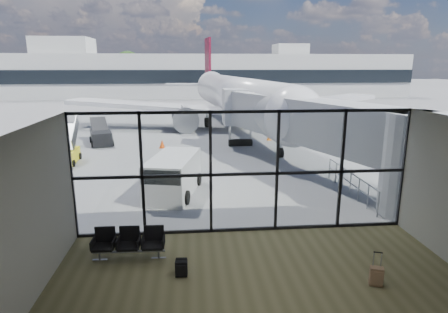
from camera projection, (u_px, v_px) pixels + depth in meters
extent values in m
plane|color=slate|center=(203.00, 109.00, 52.63)|extent=(220.00, 220.00, 0.00)
cube|color=#6B6743|center=(264.00, 294.00, 10.06)|extent=(12.00, 8.00, 0.01)
cube|color=silver|center=(269.00, 129.00, 9.00)|extent=(12.00, 8.00, 0.02)
cube|color=beige|center=(21.00, 225.00, 9.00)|extent=(0.02, 8.00, 4.50)
cube|color=white|center=(244.00, 173.00, 13.40)|extent=(12.00, 0.04, 4.50)
cube|color=black|center=(243.00, 229.00, 13.92)|extent=(12.00, 0.12, 0.10)
cube|color=black|center=(244.00, 174.00, 13.41)|extent=(12.00, 0.12, 0.10)
cube|color=black|center=(245.00, 112.00, 12.88)|extent=(12.00, 0.12, 0.10)
cube|color=black|center=(72.00, 177.00, 12.87)|extent=(0.10, 0.12, 4.50)
cube|color=black|center=(142.00, 175.00, 13.08)|extent=(0.10, 0.12, 4.50)
cube|color=black|center=(211.00, 174.00, 13.29)|extent=(0.10, 0.12, 4.50)
cube|color=black|center=(277.00, 172.00, 13.51)|extent=(0.10, 0.12, 4.50)
cube|color=black|center=(341.00, 170.00, 13.72)|extent=(0.10, 0.12, 4.50)
cube|color=black|center=(403.00, 169.00, 13.93)|extent=(0.10, 0.12, 4.50)
cylinder|color=#95989A|center=(418.00, 165.00, 15.04)|extent=(2.80, 2.80, 4.20)
cube|color=#95989A|center=(303.00, 119.00, 21.36)|extent=(7.45, 14.81, 2.40)
cube|color=#95989A|center=(241.00, 107.00, 27.90)|extent=(2.60, 2.20, 2.60)
cylinder|color=gray|center=(230.00, 134.00, 28.33)|extent=(0.20, 0.20, 1.80)
cylinder|color=gray|center=(251.00, 134.00, 28.47)|extent=(0.20, 0.20, 1.80)
cylinder|color=black|center=(240.00, 143.00, 28.55)|extent=(1.80, 0.56, 0.56)
cylinder|color=gray|center=(378.00, 204.00, 15.07)|extent=(0.06, 0.06, 1.10)
cylinder|color=gray|center=(368.00, 197.00, 15.94)|extent=(0.06, 0.06, 1.10)
cylinder|color=gray|center=(359.00, 190.00, 16.81)|extent=(0.06, 0.06, 1.10)
cylinder|color=gray|center=(350.00, 184.00, 17.68)|extent=(0.06, 0.06, 1.10)
cylinder|color=gray|center=(343.00, 178.00, 18.55)|extent=(0.06, 0.06, 1.10)
cylinder|color=gray|center=(336.00, 173.00, 19.43)|extent=(0.06, 0.06, 1.10)
cylinder|color=gray|center=(329.00, 168.00, 20.30)|extent=(0.06, 0.06, 1.10)
cylinder|color=gray|center=(351.00, 173.00, 17.56)|extent=(0.06, 5.40, 0.06)
cylinder|color=gray|center=(350.00, 183.00, 17.67)|extent=(0.06, 5.40, 0.06)
cube|color=beige|center=(199.00, 76.00, 72.96)|extent=(80.00, 12.00, 8.00)
cube|color=black|center=(200.00, 77.00, 67.06)|extent=(80.00, 0.20, 2.40)
cube|color=beige|center=(64.00, 46.00, 69.45)|extent=(10.00, 8.00, 3.00)
cube|color=beige|center=(290.00, 50.00, 73.37)|extent=(6.00, 6.00, 2.00)
cylinder|color=#382619|center=(15.00, 87.00, 79.78)|extent=(0.50, 0.50, 3.06)
sphere|color=black|center=(13.00, 69.00, 78.89)|extent=(5.61, 5.61, 5.61)
cylinder|color=#382619|center=(44.00, 86.00, 80.26)|extent=(0.50, 0.50, 3.42)
sphere|color=black|center=(42.00, 66.00, 79.27)|extent=(6.27, 6.27, 6.27)
cylinder|color=#382619|center=(73.00, 87.00, 80.88)|extent=(0.50, 0.50, 2.70)
sphere|color=black|center=(71.00, 72.00, 80.10)|extent=(4.95, 4.95, 4.95)
cylinder|color=#382619|center=(101.00, 86.00, 81.37)|extent=(0.50, 0.50, 3.06)
sphere|color=black|center=(100.00, 69.00, 80.48)|extent=(5.61, 5.61, 5.61)
cylinder|color=#382619|center=(129.00, 85.00, 81.86)|extent=(0.50, 0.50, 3.42)
sphere|color=black|center=(128.00, 66.00, 80.86)|extent=(6.27, 6.27, 6.27)
cube|color=gray|center=(129.00, 252.00, 11.83)|extent=(2.27, 0.14, 0.04)
cube|color=black|center=(104.00, 247.00, 11.73)|extent=(0.65, 0.61, 0.08)
cube|color=black|center=(105.00, 235.00, 11.95)|extent=(0.64, 0.09, 0.57)
cube|color=black|center=(129.00, 246.00, 11.78)|extent=(0.65, 0.61, 0.08)
cube|color=black|center=(130.00, 234.00, 12.00)|extent=(0.64, 0.09, 0.57)
cube|color=black|center=(153.00, 245.00, 11.83)|extent=(0.65, 0.61, 0.08)
cube|color=black|center=(154.00, 234.00, 12.05)|extent=(0.64, 0.09, 0.57)
cylinder|color=gray|center=(100.00, 256.00, 11.80)|extent=(0.06, 0.06, 0.26)
cylinder|color=gray|center=(159.00, 254.00, 11.92)|extent=(0.06, 0.06, 0.26)
cube|color=black|center=(181.00, 268.00, 10.89)|extent=(0.36, 0.24, 0.48)
cube|color=black|center=(181.00, 271.00, 10.76)|extent=(0.29, 0.08, 0.33)
cylinder|color=black|center=(181.00, 259.00, 10.94)|extent=(0.33, 0.11, 0.09)
cube|color=#967153|center=(376.00, 276.00, 10.40)|extent=(0.41, 0.33, 0.54)
cube|color=#967153|center=(377.00, 278.00, 10.28)|extent=(0.29, 0.14, 0.40)
cylinder|color=gray|center=(374.00, 259.00, 10.41)|extent=(0.02, 0.02, 0.45)
cylinder|color=gray|center=(381.00, 260.00, 10.36)|extent=(0.02, 0.02, 0.45)
cube|color=black|center=(378.00, 252.00, 10.33)|extent=(0.23, 0.11, 0.02)
cylinder|color=black|center=(371.00, 282.00, 10.58)|extent=(0.05, 0.07, 0.06)
cylinder|color=black|center=(379.00, 283.00, 10.53)|extent=(0.05, 0.07, 0.06)
cylinder|color=silver|center=(236.00, 96.00, 36.79)|extent=(6.93, 30.60, 3.75)
sphere|color=silver|center=(294.00, 116.00, 22.33)|extent=(3.75, 3.75, 3.75)
cone|color=silver|center=(208.00, 84.00, 53.60)|extent=(4.37, 6.44, 3.75)
cube|color=black|center=(290.00, 107.00, 22.78)|extent=(2.34, 1.44, 0.51)
cube|color=silver|center=(147.00, 106.00, 36.32)|extent=(15.57, 6.51, 1.20)
cylinder|color=black|center=(184.00, 118.00, 35.27)|extent=(2.48, 3.65, 2.13)
cube|color=silver|center=(186.00, 84.00, 52.48)|extent=(5.73, 2.39, 0.18)
cube|color=silver|center=(313.00, 102.00, 39.60)|extent=(15.27, 9.34, 1.20)
cylinder|color=black|center=(290.00, 115.00, 37.27)|extent=(2.48, 3.65, 2.13)
cube|color=silver|center=(231.00, 84.00, 53.71)|extent=(5.86, 3.46, 0.18)
cube|color=maroon|center=(208.00, 60.00, 52.81)|extent=(0.71, 3.86, 6.07)
cylinder|color=gray|center=(281.00, 147.00, 24.81)|extent=(0.20, 0.20, 1.42)
cylinder|color=black|center=(280.00, 152.00, 24.89)|extent=(0.33, 0.73, 0.71)
cylinder|color=black|center=(207.00, 122.00, 37.35)|extent=(0.56, 1.01, 0.97)
cylinder|color=black|center=(262.00, 121.00, 38.43)|extent=(0.56, 1.01, 0.97)
cube|color=silver|center=(174.00, 175.00, 17.79)|extent=(2.70, 4.52, 1.84)
cube|color=black|center=(164.00, 174.00, 16.16)|extent=(1.94, 1.45, 0.64)
cylinder|color=black|center=(146.00, 196.00, 16.71)|extent=(0.36, 0.68, 0.64)
cylinder|color=black|center=(186.00, 198.00, 16.49)|extent=(0.36, 0.68, 0.64)
cylinder|color=black|center=(163.00, 178.00, 19.37)|extent=(0.36, 0.68, 0.64)
cylinder|color=black|center=(198.00, 179.00, 19.14)|extent=(0.36, 0.68, 0.64)
cube|color=black|center=(101.00, 137.00, 29.04)|extent=(2.26, 3.33, 1.02)
cube|color=black|center=(99.00, 125.00, 29.95)|extent=(1.92, 2.78, 1.05)
cylinder|color=black|center=(93.00, 144.00, 27.94)|extent=(0.34, 0.55, 0.51)
cylinder|color=black|center=(112.00, 143.00, 28.47)|extent=(0.34, 0.55, 0.51)
cylinder|color=black|center=(91.00, 139.00, 29.76)|extent=(0.34, 0.55, 0.51)
cylinder|color=black|center=(110.00, 138.00, 30.29)|extent=(0.34, 0.55, 0.51)
cube|color=yellow|center=(63.00, 157.00, 23.42)|extent=(1.74, 2.80, 0.77)
cube|color=gray|center=(65.00, 137.00, 23.89)|extent=(1.51, 2.28, 1.42)
cylinder|color=black|center=(46.00, 164.00, 22.42)|extent=(0.22, 0.44, 0.42)
cylinder|color=black|center=(73.00, 163.00, 22.67)|extent=(0.22, 0.44, 0.42)
cylinder|color=black|center=(55.00, 157.00, 24.27)|extent=(0.22, 0.44, 0.42)
cylinder|color=black|center=(80.00, 156.00, 24.52)|extent=(0.22, 0.44, 0.42)
cube|color=#DB460B|center=(162.00, 148.00, 27.89)|extent=(0.44, 0.44, 0.03)
cone|color=#DB460B|center=(162.00, 144.00, 27.82)|extent=(0.42, 0.42, 0.63)
cube|color=orange|center=(269.00, 140.00, 30.78)|extent=(0.38, 0.38, 0.03)
cone|color=orange|center=(269.00, 137.00, 30.72)|extent=(0.36, 0.36, 0.54)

